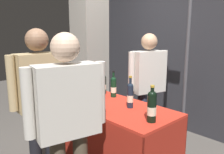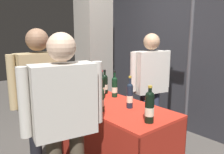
{
  "view_description": "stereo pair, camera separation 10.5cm",
  "coord_description": "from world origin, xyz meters",
  "px_view_note": "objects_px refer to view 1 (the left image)",
  "views": [
    {
      "loc": [
        1.73,
        -1.6,
        1.57
      ],
      "look_at": [
        0.0,
        0.0,
        1.1
      ],
      "focal_mm": 36.64,
      "sensor_mm": 36.0,
      "label": 1
    },
    {
      "loc": [
        1.8,
        -1.52,
        1.57
      ],
      "look_at": [
        0.0,
        0.0,
        1.1
      ],
      "focal_mm": 36.64,
      "sensor_mm": 36.0,
      "label": 2
    }
  ],
  "objects_px": {
    "display_bottle_0": "(101,87)",
    "wine_glass_mid": "(72,91)",
    "featured_wine_bottle": "(152,106)",
    "concrete_pillar": "(89,34)",
    "tasting_table": "(112,127)",
    "taster_foreground_right": "(68,115)",
    "booth_signpost": "(188,44)",
    "wine_glass_near_vendor": "(93,93)",
    "vendor_presenter": "(148,80)"
  },
  "relations": [
    {
      "from": "tasting_table",
      "to": "vendor_presenter",
      "type": "relative_size",
      "value": 0.92
    },
    {
      "from": "vendor_presenter",
      "to": "taster_foreground_right",
      "type": "height_order",
      "value": "taster_foreground_right"
    },
    {
      "from": "booth_signpost",
      "to": "concrete_pillar",
      "type": "bearing_deg",
      "value": -171.66
    },
    {
      "from": "concrete_pillar",
      "to": "taster_foreground_right",
      "type": "distance_m",
      "value": 2.28
    },
    {
      "from": "tasting_table",
      "to": "featured_wine_bottle",
      "type": "xyz_separation_m",
      "value": [
        0.59,
        -0.08,
        0.4
      ]
    },
    {
      "from": "tasting_table",
      "to": "booth_signpost",
      "type": "bearing_deg",
      "value": 73.2
    },
    {
      "from": "featured_wine_bottle",
      "to": "wine_glass_near_vendor",
      "type": "distance_m",
      "value": 0.83
    },
    {
      "from": "wine_glass_near_vendor",
      "to": "booth_signpost",
      "type": "bearing_deg",
      "value": 63.1
    },
    {
      "from": "display_bottle_0",
      "to": "taster_foreground_right",
      "type": "relative_size",
      "value": 0.21
    },
    {
      "from": "display_bottle_0",
      "to": "vendor_presenter",
      "type": "distance_m",
      "value": 0.72
    },
    {
      "from": "display_bottle_0",
      "to": "wine_glass_mid",
      "type": "relative_size",
      "value": 2.41
    },
    {
      "from": "tasting_table",
      "to": "booth_signpost",
      "type": "relative_size",
      "value": 0.61
    },
    {
      "from": "concrete_pillar",
      "to": "booth_signpost",
      "type": "xyz_separation_m",
      "value": [
        1.65,
        0.24,
        -0.11
      ]
    },
    {
      "from": "wine_glass_near_vendor",
      "to": "tasting_table",
      "type": "bearing_deg",
      "value": 17.04
    },
    {
      "from": "concrete_pillar",
      "to": "taster_foreground_right",
      "type": "height_order",
      "value": "concrete_pillar"
    },
    {
      "from": "concrete_pillar",
      "to": "display_bottle_0",
      "type": "height_order",
      "value": "concrete_pillar"
    },
    {
      "from": "display_bottle_0",
      "to": "wine_glass_near_vendor",
      "type": "relative_size",
      "value": 2.51
    },
    {
      "from": "concrete_pillar",
      "to": "vendor_presenter",
      "type": "height_order",
      "value": "concrete_pillar"
    },
    {
      "from": "wine_glass_mid",
      "to": "taster_foreground_right",
      "type": "distance_m",
      "value": 0.9
    },
    {
      "from": "vendor_presenter",
      "to": "taster_foreground_right",
      "type": "xyz_separation_m",
      "value": [
        0.42,
        -1.5,
        0.02
      ]
    },
    {
      "from": "display_bottle_0",
      "to": "featured_wine_bottle",
      "type": "bearing_deg",
      "value": -9.57
    },
    {
      "from": "wine_glass_mid",
      "to": "vendor_presenter",
      "type": "relative_size",
      "value": 0.09
    },
    {
      "from": "display_bottle_0",
      "to": "wine_glass_near_vendor",
      "type": "bearing_deg",
      "value": -77.77
    },
    {
      "from": "tasting_table",
      "to": "display_bottle_0",
      "type": "height_order",
      "value": "display_bottle_0"
    },
    {
      "from": "concrete_pillar",
      "to": "vendor_presenter",
      "type": "bearing_deg",
      "value": 1.88
    },
    {
      "from": "booth_signpost",
      "to": "taster_foreground_right",
      "type": "bearing_deg",
      "value": -90.26
    },
    {
      "from": "wine_glass_near_vendor",
      "to": "booth_signpost",
      "type": "xyz_separation_m",
      "value": [
        0.53,
        1.05,
        0.52
      ]
    },
    {
      "from": "tasting_table",
      "to": "display_bottle_0",
      "type": "xyz_separation_m",
      "value": [
        -0.27,
        0.07,
        0.4
      ]
    },
    {
      "from": "taster_foreground_right",
      "to": "display_bottle_0",
      "type": "bearing_deg",
      "value": 46.36
    },
    {
      "from": "concrete_pillar",
      "to": "vendor_presenter",
      "type": "relative_size",
      "value": 1.97
    },
    {
      "from": "featured_wine_bottle",
      "to": "taster_foreground_right",
      "type": "distance_m",
      "value": 0.71
    },
    {
      "from": "tasting_table",
      "to": "featured_wine_bottle",
      "type": "distance_m",
      "value": 0.72
    },
    {
      "from": "wine_glass_near_vendor",
      "to": "vendor_presenter",
      "type": "distance_m",
      "value": 0.86
    },
    {
      "from": "wine_glass_mid",
      "to": "wine_glass_near_vendor",
      "type": "bearing_deg",
      "value": 32.95
    },
    {
      "from": "concrete_pillar",
      "to": "tasting_table",
      "type": "distance_m",
      "value": 1.83
    },
    {
      "from": "concrete_pillar",
      "to": "taster_foreground_right",
      "type": "relative_size",
      "value": 1.95
    },
    {
      "from": "tasting_table",
      "to": "wine_glass_near_vendor",
      "type": "xyz_separation_m",
      "value": [
        -0.24,
        -0.07,
        0.36
      ]
    },
    {
      "from": "featured_wine_bottle",
      "to": "vendor_presenter",
      "type": "distance_m",
      "value": 1.12
    },
    {
      "from": "wine_glass_mid",
      "to": "booth_signpost",
      "type": "height_order",
      "value": "booth_signpost"
    },
    {
      "from": "taster_foreground_right",
      "to": "booth_signpost",
      "type": "relative_size",
      "value": 0.67
    },
    {
      "from": "tasting_table",
      "to": "wine_glass_near_vendor",
      "type": "height_order",
      "value": "wine_glass_near_vendor"
    },
    {
      "from": "tasting_table",
      "to": "wine_glass_near_vendor",
      "type": "distance_m",
      "value": 0.44
    },
    {
      "from": "concrete_pillar",
      "to": "featured_wine_bottle",
      "type": "bearing_deg",
      "value": -22.8
    },
    {
      "from": "featured_wine_bottle",
      "to": "concrete_pillar",
      "type": "bearing_deg",
      "value": 157.2
    },
    {
      "from": "concrete_pillar",
      "to": "display_bottle_0",
      "type": "xyz_separation_m",
      "value": [
        1.09,
        -0.67,
        -0.59
      ]
    },
    {
      "from": "wine_glass_near_vendor",
      "to": "wine_glass_mid",
      "type": "relative_size",
      "value": 0.96
    },
    {
      "from": "featured_wine_bottle",
      "to": "wine_glass_mid",
      "type": "distance_m",
      "value": 1.05
    },
    {
      "from": "display_bottle_0",
      "to": "wine_glass_mid",
      "type": "xyz_separation_m",
      "value": [
        -0.18,
        -0.28,
        -0.04
      ]
    },
    {
      "from": "display_bottle_0",
      "to": "wine_glass_mid",
      "type": "distance_m",
      "value": 0.34
    },
    {
      "from": "display_bottle_0",
      "to": "booth_signpost",
      "type": "distance_m",
      "value": 1.18
    }
  ]
}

